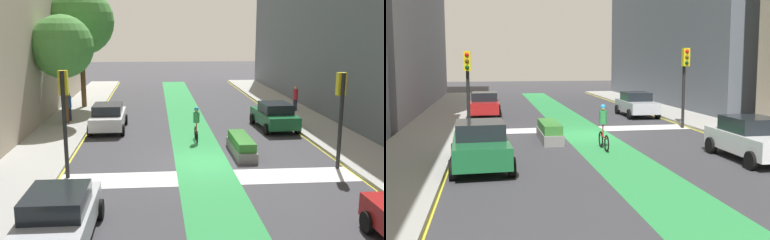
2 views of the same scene
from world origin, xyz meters
TOP-DOWN VIEW (x-y plane):
  - ground_plane at (0.00, 0.00)m, footprint 120.00×120.00m
  - bike_lane_paint at (-0.09, 0.00)m, footprint 2.40×60.00m
  - crosswalk_band at (0.00, -2.00)m, footprint 12.00×1.80m
  - sidewalk_left at (-7.50, 0.00)m, footprint 3.00×60.00m
  - curb_stripe_left at (-6.00, 0.00)m, footprint 0.16×60.00m
  - sidewalk_right at (7.50, 0.00)m, footprint 3.00×60.00m
  - curb_stripe_right at (6.00, 0.00)m, footprint 0.16×60.00m
  - traffic_signal_near_right at (5.58, -1.15)m, footprint 0.35×0.52m
  - traffic_signal_near_left at (-5.65, -1.39)m, footprint 0.35×0.52m
  - car_green_right_far at (4.89, 6.38)m, footprint 2.19×4.28m
  - car_silver_left_near at (-4.80, -7.09)m, footprint 2.04×4.21m
  - car_white_left_far at (-4.85, 6.81)m, footprint 2.04×4.21m
  - car_red_right_near at (4.88, -8.73)m, footprint 2.06×4.22m
  - cyclist_in_lane at (0.01, 3.76)m, footprint 0.32×1.73m
  - median_planter at (1.91, 1.27)m, footprint 0.88×3.41m

SIDE VIEW (x-z plane):
  - ground_plane at x=0.00m, z-range 0.00..0.00m
  - crosswalk_band at x=0.00m, z-range 0.00..0.01m
  - bike_lane_paint at x=-0.09m, z-range 0.00..0.01m
  - curb_stripe_left at x=-6.00m, z-range 0.00..0.01m
  - curb_stripe_right at x=6.00m, z-range 0.00..0.01m
  - sidewalk_left at x=-7.50m, z-range 0.00..0.15m
  - sidewalk_right at x=7.50m, z-range 0.00..0.15m
  - median_planter at x=1.91m, z-range -0.02..0.83m
  - car_green_right_far at x=4.89m, z-range 0.02..1.59m
  - car_silver_left_near at x=-4.80m, z-range 0.02..1.59m
  - car_white_left_far at x=-4.85m, z-range 0.02..1.59m
  - car_red_right_near at x=4.88m, z-range 0.02..1.59m
  - cyclist_in_lane at x=0.01m, z-range 0.04..1.90m
  - traffic_signal_near_right at x=5.58m, z-range 0.83..4.89m
  - traffic_signal_near_left at x=-5.65m, z-range 0.86..5.12m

